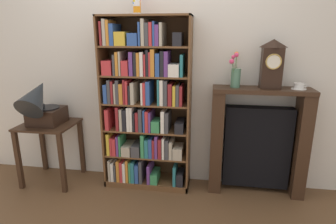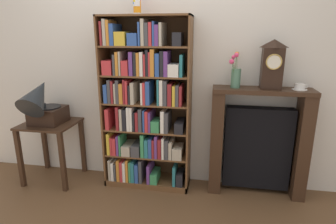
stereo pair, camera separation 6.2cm
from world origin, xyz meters
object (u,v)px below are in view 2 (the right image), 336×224
at_px(cup_stack, 137,2).
at_px(bookshelf, 144,110).
at_px(fireplace_mantel, 258,143).
at_px(flower_vase, 235,75).
at_px(side_table_left, 51,137).
at_px(gramophone, 42,103).
at_px(mantel_clock, 272,64).
at_px(teacup_with_saucer, 300,87).

bearing_deg(cup_stack, bookshelf, -27.57).
bearing_deg(fireplace_mantel, flower_vase, -175.43).
relative_size(side_table_left, flower_vase, 2.01).
bearing_deg(gramophone, mantel_clock, 5.02).
distance_m(bookshelf, cup_stack, 1.04).
bearing_deg(gramophone, fireplace_mantel, 5.76).
height_order(side_table_left, mantel_clock, mantel_clock).
height_order(side_table_left, fireplace_mantel, fireplace_mantel).
height_order(side_table_left, teacup_with_saucer, teacup_with_saucer).
relative_size(side_table_left, fireplace_mantel, 0.61).
height_order(side_table_left, gramophone, gramophone).
bearing_deg(bookshelf, cup_stack, 152.43).
xyz_separation_m(fireplace_mantel, flower_vase, (-0.26, -0.02, 0.68)).
bearing_deg(teacup_with_saucer, bookshelf, -178.84).
height_order(fireplace_mantel, flower_vase, flower_vase).
relative_size(side_table_left, teacup_with_saucer, 4.75).
bearing_deg(bookshelf, gramophone, -170.69).
relative_size(cup_stack, gramophone, 0.43).
height_order(mantel_clock, teacup_with_saucer, mantel_clock).
distance_m(mantel_clock, teacup_with_saucer, 0.33).
bearing_deg(teacup_with_saucer, mantel_clock, -179.53).
bearing_deg(teacup_with_saucer, gramophone, -175.45).
relative_size(mantel_clock, flower_vase, 1.36).
xyz_separation_m(bookshelf, flower_vase, (0.89, 0.03, 0.38)).
relative_size(gramophone, mantel_clock, 1.23).
distance_m(fireplace_mantel, flower_vase, 0.73).
xyz_separation_m(bookshelf, mantel_clock, (1.21, 0.03, 0.48)).
xyz_separation_m(flower_vase, teacup_with_saucer, (0.58, -0.00, -0.10)).
distance_m(bookshelf, fireplace_mantel, 1.19).
height_order(bookshelf, side_table_left, bookshelf).
relative_size(gramophone, teacup_with_saucer, 3.95).
bearing_deg(cup_stack, teacup_with_saucer, 0.08).
distance_m(flower_vase, teacup_with_saucer, 0.59).
height_order(gramophone, flower_vase, flower_vase).
distance_m(gramophone, mantel_clock, 2.29).
bearing_deg(flower_vase, fireplace_mantel, 4.57).
distance_m(cup_stack, mantel_clock, 1.38).
distance_m(cup_stack, side_table_left, 1.69).
relative_size(bookshelf, gramophone, 3.19).
bearing_deg(side_table_left, mantel_clock, 2.85).
bearing_deg(gramophone, cup_stack, 11.38).
xyz_separation_m(fireplace_mantel, mantel_clock, (0.06, -0.02, 0.78)).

